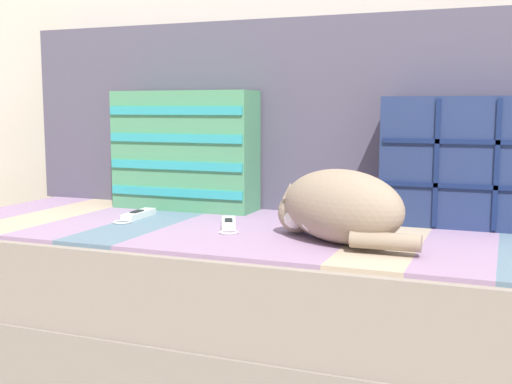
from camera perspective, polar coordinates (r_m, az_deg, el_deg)
The scene contains 8 objects.
ground_plane at distance 1.71m, azimuth -3.44°, elevation -16.30°, with size 14.00×14.00×0.00m, color #A89E8E.
couch at distance 1.78m, azimuth -1.41°, elevation -8.95°, with size 1.74×0.80×0.38m.
sofa_backrest at distance 2.01m, azimuth 2.20°, elevation 6.81°, with size 1.71×0.14×0.58m.
throw_pillow_quilted at distance 1.76m, azimuth 18.31°, elevation 2.53°, with size 0.44×0.14×0.34m.
throw_pillow_striped at distance 1.99m, azimuth -6.35°, elevation 3.69°, with size 0.45×0.14×0.36m.
sleeping_cat at distance 1.50m, azimuth 7.15°, elevation -1.40°, with size 0.38×0.31×0.17m.
game_remote_near at distance 1.86m, azimuth -10.50°, elevation -2.02°, with size 0.05×0.19×0.02m.
game_remote_far at distance 1.69m, azimuth -2.45°, elevation -2.86°, with size 0.11×0.19×0.02m.
Camera 1 is at (0.66, -1.42, 0.69)m, focal length 45.00 mm.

